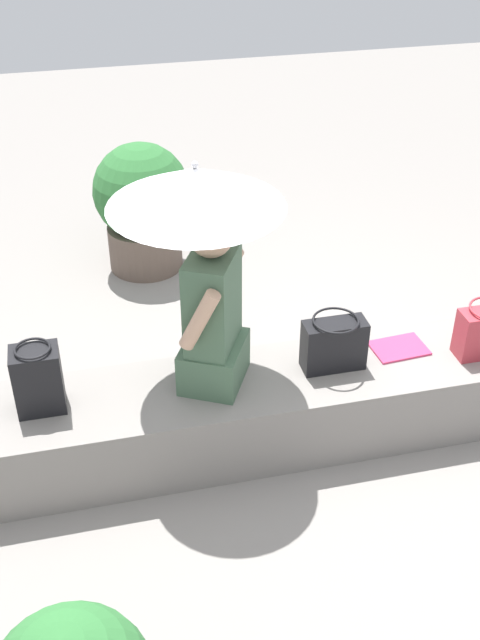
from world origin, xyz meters
name	(u,v)px	position (x,y,z in m)	size (l,w,h in m)	color
ground_plane	(264,439)	(0.00, 0.00, 0.00)	(14.00, 14.00, 0.00)	gray
stone_bench	(265,409)	(0.00, 0.00, 0.20)	(3.03, 0.55, 0.41)	gray
person_seated	(213,314)	(0.25, -0.05, 0.79)	(0.41, 0.51, 0.90)	#47664C
parasol	(196,188)	(0.30, -0.11, 1.41)	(0.79, 0.79, 1.12)	#B7B7BC
handbag_black	(334,344)	(-0.35, -0.01, 0.55)	(0.31, 0.23, 0.29)	black
tote_bag_canvas	(38,379)	(1.08, -0.02, 0.57)	(0.22, 0.17, 0.35)	black
magazine	(399,348)	(-0.74, -0.08, 0.41)	(0.28, 0.20, 0.01)	#D83866
planter_far	(142,204)	(0.36, -1.96, 0.48)	(0.66, 0.66, 0.91)	brown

